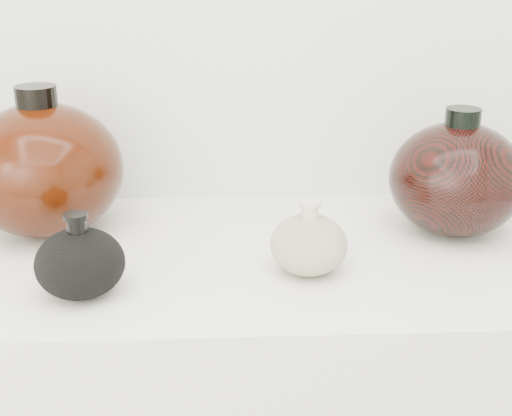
{
  "coord_description": "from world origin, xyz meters",
  "views": [
    {
      "loc": [
        -0.02,
        -0.05,
        1.35
      ],
      "look_at": [
        0.03,
        0.92,
        0.98
      ],
      "focal_mm": 50.0,
      "sensor_mm": 36.0,
      "label": 1
    }
  ],
  "objects_px": {
    "black_gourd_vase": "(80,263)",
    "left_round_pot": "(44,169)",
    "cream_gourd_vase": "(309,244)",
    "right_round_pot": "(457,178)"
  },
  "relations": [
    {
      "from": "right_round_pot",
      "to": "cream_gourd_vase",
      "type": "bearing_deg",
      "value": -151.1
    },
    {
      "from": "black_gourd_vase",
      "to": "cream_gourd_vase",
      "type": "distance_m",
      "value": 0.32
    },
    {
      "from": "black_gourd_vase",
      "to": "left_round_pot",
      "type": "relative_size",
      "value": 0.41
    },
    {
      "from": "black_gourd_vase",
      "to": "left_round_pot",
      "type": "xyz_separation_m",
      "value": [
        -0.09,
        0.23,
        0.06
      ]
    },
    {
      "from": "cream_gourd_vase",
      "to": "left_round_pot",
      "type": "xyz_separation_m",
      "value": [
        -0.41,
        0.17,
        0.06
      ]
    },
    {
      "from": "black_gourd_vase",
      "to": "right_round_pot",
      "type": "bearing_deg",
      "value": 19.04
    },
    {
      "from": "cream_gourd_vase",
      "to": "right_round_pot",
      "type": "distance_m",
      "value": 0.29
    },
    {
      "from": "black_gourd_vase",
      "to": "cream_gourd_vase",
      "type": "height_order",
      "value": "black_gourd_vase"
    },
    {
      "from": "black_gourd_vase",
      "to": "cream_gourd_vase",
      "type": "xyz_separation_m",
      "value": [
        0.31,
        0.06,
        -0.0
      ]
    },
    {
      "from": "left_round_pot",
      "to": "right_round_pot",
      "type": "height_order",
      "value": "left_round_pot"
    }
  ]
}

